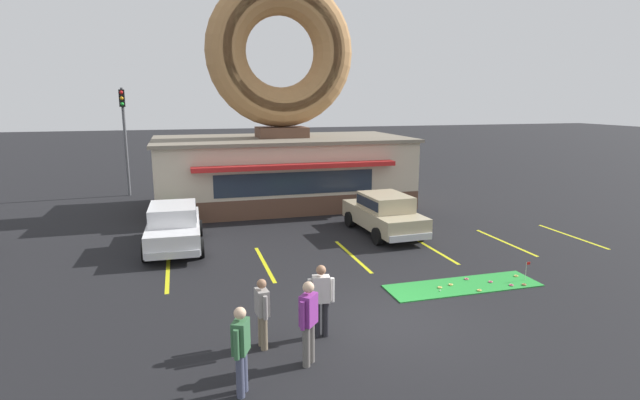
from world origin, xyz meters
The scene contains 27 objects.
ground_plane centered at (0.00, 0.00, 0.00)m, with size 160.00×160.00×0.00m, color black.
donut_shop_building centered at (0.30, 13.94, 3.74)m, with size 12.30×6.75×10.96m.
putting_mat centered at (2.94, 1.51, 0.01)m, with size 4.47×1.27×0.03m, color green.
mini_donut_near_left centered at (3.83, 1.49, 0.05)m, with size 0.13×0.13×0.04m, color #D8667F.
mini_donut_near_right centered at (4.85, 1.71, 0.05)m, with size 0.13×0.13×0.04m, color #E5C666.
mini_donut_mid_left centered at (4.61, 1.04, 0.05)m, with size 0.13×0.13×0.04m, color #A5724C.
mini_donut_mid_centre centered at (3.14, 1.01, 0.05)m, with size 0.13×0.13×0.04m, color #E5C666.
mini_donut_mid_right centered at (2.20, 1.50, 0.05)m, with size 0.13×0.13×0.04m, color #E5C666.
mini_donut_far_left centered at (4.24, 1.11, 0.05)m, with size 0.13×0.13×0.04m, color #D8667F.
mini_donut_far_centre centered at (3.29, 1.89, 0.05)m, with size 0.13×0.13×0.04m, color #D8667F.
mini_donut_far_right centered at (2.60, 1.61, 0.05)m, with size 0.13×0.13×0.04m, color #E5C666.
golf_ball centered at (2.09, 1.29, 0.05)m, with size 0.04×0.04×0.04m, color white.
putting_flag_pin centered at (4.96, 1.39, 0.44)m, with size 0.13×0.01×0.55m.
car_champagne centered at (2.98, 7.35, 0.87)m, with size 2.13×4.63×1.60m.
car_white centered at (-4.94, 7.56, 0.87)m, with size 2.07×4.60×1.60m.
pedestrian_blue_sweater_man centered at (-1.78, -0.30, 0.93)m, with size 0.59×0.30×1.67m.
pedestrian_hooded_kid centered at (-3.12, -0.46, 0.85)m, with size 0.28×0.59×1.54m.
pedestrian_leather_jacket_man centered at (-3.76, -2.06, 0.93)m, with size 0.38×0.55×1.67m.
pedestrian_clipboard_woman centered at (-2.35, -1.39, 0.97)m, with size 0.43×0.47×1.75m.
trash_bin centered at (-5.08, 10.71, 0.50)m, with size 0.57×0.57×0.97m.
traffic_light_pole centered at (-7.36, 18.48, 3.71)m, with size 0.28×0.47×5.80m.
parking_stripe_far_left centered at (-5.16, 5.00, 0.00)m, with size 0.12×3.60×0.01m, color yellow.
parking_stripe_left centered at (-2.16, 5.00, 0.00)m, with size 0.12×3.60×0.01m, color yellow.
parking_stripe_mid_left centered at (0.84, 5.00, 0.00)m, with size 0.12×3.60×0.01m, color yellow.
parking_stripe_centre centered at (3.84, 5.00, 0.00)m, with size 0.12×3.60×0.01m, color yellow.
parking_stripe_mid_right centered at (6.84, 5.00, 0.00)m, with size 0.12×3.60×0.01m, color yellow.
parking_stripe_right centered at (9.84, 5.00, 0.00)m, with size 0.12×3.60×0.01m, color yellow.
Camera 1 is at (-4.63, -10.26, 5.23)m, focal length 28.00 mm.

